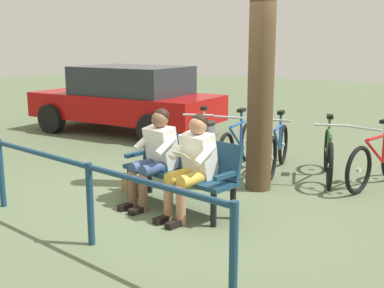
# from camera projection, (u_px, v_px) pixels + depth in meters

# --- Properties ---
(ground_plane) EXTENTS (40.00, 40.00, 0.00)m
(ground_plane) POSITION_uv_depth(u_px,v_px,m) (170.00, 200.00, 6.29)
(ground_plane) COLOR #566647
(bench) EXTENTS (1.66, 0.74, 0.87)m
(bench) POSITION_uv_depth(u_px,v_px,m) (183.00, 167.00, 5.97)
(bench) COLOR navy
(bench) RESTS_ON ground
(person_reading) EXTENTS (0.53, 0.81, 1.20)m
(person_reading) POSITION_uv_depth(u_px,v_px,m) (193.00, 161.00, 5.61)
(person_reading) COLOR white
(person_reading) RESTS_ON ground
(person_companion) EXTENTS (0.53, 0.81, 1.20)m
(person_companion) POSITION_uv_depth(u_px,v_px,m) (155.00, 152.00, 6.04)
(person_companion) COLOR white
(person_companion) RESTS_ON ground
(handbag) EXTENTS (0.33, 0.26, 0.24)m
(handbag) POSITION_uv_depth(u_px,v_px,m) (130.00, 184.00, 6.62)
(handbag) COLOR olive
(handbag) RESTS_ON ground
(tree_trunk) EXTENTS (0.35, 0.35, 3.71)m
(tree_trunk) POSITION_uv_depth(u_px,v_px,m) (262.00, 53.00, 6.41)
(tree_trunk) COLOR #4C3823
(tree_trunk) RESTS_ON ground
(litter_bin) EXTENTS (0.38, 0.38, 0.87)m
(litter_bin) POSITION_uv_depth(u_px,v_px,m) (203.00, 151.00, 7.12)
(litter_bin) COLOR slate
(litter_bin) RESTS_ON ground
(bicycle_green) EXTENTS (0.54, 1.65, 0.94)m
(bicycle_green) POSITION_uv_depth(u_px,v_px,m) (377.00, 162.00, 6.83)
(bicycle_green) COLOR black
(bicycle_green) RESTS_ON ground
(bicycle_red) EXTENTS (0.70, 1.59, 0.94)m
(bicycle_red) POSITION_uv_depth(u_px,v_px,m) (328.00, 155.00, 7.20)
(bicycle_red) COLOR black
(bicycle_red) RESTS_ON ground
(bicycle_blue) EXTENTS (0.57, 1.64, 0.94)m
(bicycle_blue) POSITION_uv_depth(u_px,v_px,m) (278.00, 149.00, 7.61)
(bicycle_blue) COLOR black
(bicycle_blue) RESTS_ON ground
(bicycle_purple) EXTENTS (0.48, 1.67, 0.94)m
(bicycle_purple) POSITION_uv_depth(u_px,v_px,m) (237.00, 146.00, 7.87)
(bicycle_purple) COLOR black
(bicycle_purple) RESTS_ON ground
(bicycle_orange) EXTENTS (0.75, 1.57, 0.94)m
(bicycle_orange) POSITION_uv_depth(u_px,v_px,m) (202.00, 142.00, 8.12)
(bicycle_orange) COLOR black
(bicycle_orange) RESTS_ON ground
(railing_fence) EXTENTS (3.57, 0.51, 0.85)m
(railing_fence) POSITION_uv_depth(u_px,v_px,m) (89.00, 187.00, 4.82)
(railing_fence) COLOR navy
(railing_fence) RESTS_ON ground
(parked_car) EXTENTS (4.30, 2.22, 1.47)m
(parked_car) POSITION_uv_depth(u_px,v_px,m) (128.00, 98.00, 10.77)
(parked_car) COLOR #A50C0C
(parked_car) RESTS_ON ground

